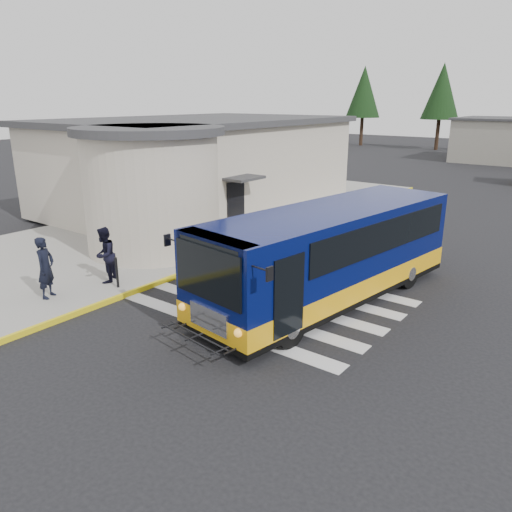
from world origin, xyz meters
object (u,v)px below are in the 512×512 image
Objects in this scene: transit_bus at (329,258)px; pedestrian_b at (105,255)px; bollard at (117,273)px; pedestrian_a at (46,268)px.

pedestrian_b is (-6.46, -3.34, -0.30)m from transit_bus.
transit_bus is 10.43× the size of bollard.
transit_bus is at bearing -78.71° from pedestrian_a.
transit_bus is at bearing 31.05° from bollard.
bollard is (1.01, 1.80, -0.45)m from pedestrian_a.
transit_bus reaches higher than pedestrian_a.
pedestrian_a is (-6.74, -5.25, -0.28)m from transit_bus.
bollard is (0.73, -0.11, -0.42)m from pedestrian_b.
bollard is at bearing -141.00° from transit_bus.
pedestrian_a is at bearing -119.36° from bollard.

